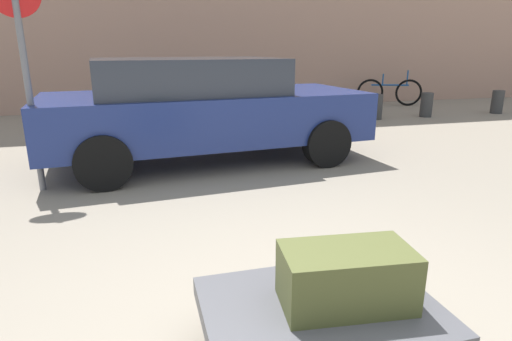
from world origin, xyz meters
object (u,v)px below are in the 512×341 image
object	(u,v)px
bollard_corner	(497,102)
bollard_kerb_far	(426,105)
duffel_bag_olive_rear_right	(346,277)
no_parking_sign	(24,58)
bollard_kerb_near	(315,109)
bollard_kerb_mid	(376,107)
luggage_cart	(320,316)
bicycle_leaning	(389,92)
parked_car	(203,107)

from	to	relation	value
bollard_corner	bollard_kerb_far	bearing A→B (deg)	180.00
duffel_bag_olive_rear_right	no_parking_sign	bearing A→B (deg)	127.04
bollard_kerb_near	bollard_corner	distance (m)	4.78
duffel_bag_olive_rear_right	bollard_kerb_mid	xyz separation A→B (m)	(4.20, 6.80, -0.21)
luggage_cart	bicycle_leaning	bearing A→B (deg)	56.07
parked_car	bollard_kerb_near	distance (m)	3.86
duffel_bag_olive_rear_right	bicycle_leaning	world-z (taller)	bicycle_leaning
no_parking_sign	bollard_kerb_far	bearing A→B (deg)	24.27
bollard_corner	no_parking_sign	xyz separation A→B (m)	(-9.55, -3.40, 1.17)
bollard_kerb_far	no_parking_sign	distance (m)	8.36
bollard_kerb_near	bollard_kerb_mid	xyz separation A→B (m)	(1.47, 0.00, 0.00)
no_parking_sign	bollard_kerb_mid	bearing A→B (deg)	28.59
bollard_kerb_near	duffel_bag_olive_rear_right	bearing A→B (deg)	-111.87
duffel_bag_olive_rear_right	parked_car	world-z (taller)	parked_car
no_parking_sign	luggage_cart	bearing A→B (deg)	-60.41
luggage_cart	no_parking_sign	size ratio (longest dim) A/B	0.49
bollard_kerb_near	bollard_corner	size ratio (longest dim) A/B	1.00
duffel_bag_olive_rear_right	bicycle_leaning	size ratio (longest dim) A/B	0.38
bicycle_leaning	no_parking_sign	bearing A→B (deg)	-145.43
duffel_bag_olive_rear_right	bollard_kerb_far	size ratio (longest dim) A/B	1.14
bicycle_leaning	bollard_kerb_far	xyz separation A→B (m)	(-0.27, -1.98, -0.10)
parked_car	bollard_kerb_near	size ratio (longest dim) A/B	8.01
bicycle_leaning	bollard_corner	size ratio (longest dim) A/B	3.01
bicycle_leaning	bollard_kerb_mid	size ratio (longest dim) A/B	3.01
luggage_cart	bollard_kerb_near	xyz separation A→B (m)	(2.85, 6.78, 0.01)
luggage_cart	bollard_kerb_near	size ratio (longest dim) A/B	2.07
duffel_bag_olive_rear_right	bollard_corner	distance (m)	10.13
duffel_bag_olive_rear_right	bicycle_leaning	xyz separation A→B (m)	(5.77, 8.78, -0.11)
luggage_cart	parked_car	world-z (taller)	parked_car
duffel_bag_olive_rear_right	parked_car	bearing A→B (deg)	97.08
luggage_cart	bollard_kerb_near	world-z (taller)	bollard_kerb_near
luggage_cart	bicycle_leaning	distance (m)	10.56
parked_car	bollard_kerb_mid	distance (m)	5.03
bollard_kerb_far	bollard_corner	bearing A→B (deg)	0.00
duffel_bag_olive_rear_right	no_parking_sign	distance (m)	4.08
luggage_cart	no_parking_sign	world-z (taller)	no_parking_sign
bollard_kerb_mid	parked_car	bearing A→B (deg)	-148.53
bollard_kerb_mid	bollard_corner	xyz separation A→B (m)	(3.31, 0.00, 0.00)
duffel_bag_olive_rear_right	bollard_kerb_far	distance (m)	8.75
luggage_cart	bollard_corner	xyz separation A→B (m)	(7.63, 6.78, 0.01)
luggage_cart	bollard_corner	bearing A→B (deg)	41.61
parked_car	bollard_corner	bearing A→B (deg)	19.03
parked_car	luggage_cart	bearing A→B (deg)	-90.69
luggage_cart	parked_car	distance (m)	4.19
bollard_kerb_mid	bollard_corner	bearing A→B (deg)	0.00
luggage_cart	duffel_bag_olive_rear_right	distance (m)	0.25
bollard_corner	bollard_kerb_near	bearing A→B (deg)	180.00
bollard_kerb_near	bollard_kerb_far	distance (m)	2.78
bollard_kerb_near	bollard_kerb_mid	size ratio (longest dim) A/B	1.00
duffel_bag_olive_rear_right	bollard_kerb_near	bearing A→B (deg)	74.27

